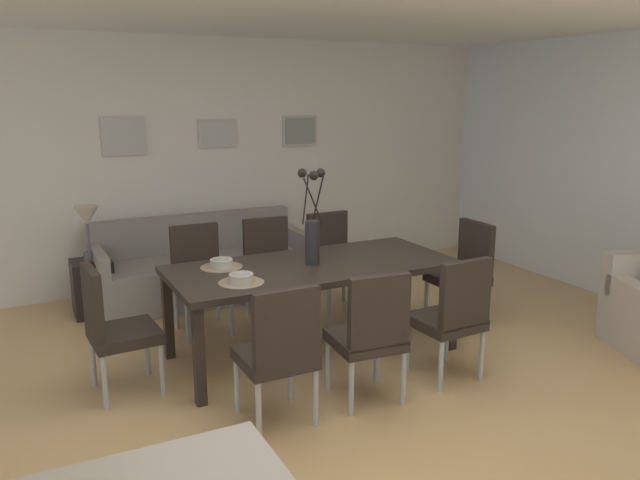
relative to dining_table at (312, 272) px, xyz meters
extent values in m
plane|color=tan|center=(-0.28, -0.90, -0.67)|extent=(9.00, 9.00, 0.00)
cube|color=silver|center=(-0.28, 2.35, 0.63)|extent=(9.00, 0.10, 2.60)
cube|color=black|center=(0.00, 0.00, 0.04)|extent=(2.20, 0.98, 0.05)
cube|color=black|center=(1.04, 0.43, -0.33)|extent=(0.07, 0.07, 0.69)
cube|color=black|center=(-1.04, 0.43, -0.33)|extent=(0.07, 0.07, 0.69)
cube|color=black|center=(1.04, -0.43, -0.33)|extent=(0.07, 0.07, 0.69)
cube|color=black|center=(-1.04, -0.43, -0.33)|extent=(0.07, 0.07, 0.69)
cube|color=black|center=(-0.67, -0.82, -0.25)|extent=(0.44, 0.44, 0.08)
cube|color=black|center=(-0.67, -1.01, 0.01)|extent=(0.42, 0.06, 0.48)
cylinder|color=#9EA0A5|center=(-0.48, -0.63, -0.48)|extent=(0.04, 0.04, 0.38)
cylinder|color=#9EA0A5|center=(-0.86, -0.64, -0.48)|extent=(0.04, 0.04, 0.38)
cylinder|color=#9EA0A5|center=(-0.48, -1.01, -0.48)|extent=(0.04, 0.04, 0.38)
cylinder|color=#9EA0A5|center=(-0.86, -1.02, -0.48)|extent=(0.04, 0.04, 0.38)
cube|color=black|center=(-0.64, 0.84, -0.25)|extent=(0.44, 0.44, 0.08)
cube|color=black|center=(-0.64, 1.03, 0.01)|extent=(0.42, 0.06, 0.48)
cylinder|color=#9EA0A5|center=(-0.83, 0.65, -0.48)|extent=(0.04, 0.04, 0.38)
cylinder|color=#9EA0A5|center=(-0.45, 0.64, -0.48)|extent=(0.04, 0.04, 0.38)
cylinder|color=#9EA0A5|center=(-0.83, 1.03, -0.48)|extent=(0.04, 0.04, 0.38)
cylinder|color=#9EA0A5|center=(-0.45, 1.02, -0.48)|extent=(0.04, 0.04, 0.38)
cube|color=black|center=(-0.01, -0.83, -0.25)|extent=(0.47, 0.47, 0.08)
cube|color=black|center=(-0.03, -1.02, 0.01)|extent=(0.42, 0.09, 0.48)
cylinder|color=#9EA0A5|center=(0.19, -0.66, -0.48)|extent=(0.04, 0.04, 0.38)
cylinder|color=#9EA0A5|center=(-0.19, -0.63, -0.48)|extent=(0.04, 0.04, 0.38)
cylinder|color=#9EA0A5|center=(0.16, -1.04, -0.48)|extent=(0.04, 0.04, 0.38)
cylinder|color=#9EA0A5|center=(-0.22, -1.01, -0.48)|extent=(0.04, 0.04, 0.38)
cube|color=black|center=(0.01, 0.83, -0.25)|extent=(0.46, 0.46, 0.08)
cube|color=black|center=(0.02, 1.02, 0.01)|extent=(0.42, 0.08, 0.48)
cylinder|color=#9EA0A5|center=(-0.18, 0.65, -0.48)|extent=(0.04, 0.04, 0.38)
cylinder|color=#9EA0A5|center=(0.20, 0.64, -0.48)|extent=(0.04, 0.04, 0.38)
cylinder|color=#9EA0A5|center=(-0.17, 1.03, -0.48)|extent=(0.04, 0.04, 0.38)
cylinder|color=#9EA0A5|center=(0.21, 1.02, -0.48)|extent=(0.04, 0.04, 0.38)
cube|color=black|center=(0.68, -0.80, -0.25)|extent=(0.46, 0.46, 0.08)
cube|color=black|center=(0.69, -0.99, 0.01)|extent=(0.42, 0.08, 0.48)
cylinder|color=#9EA0A5|center=(0.86, -0.60, -0.48)|extent=(0.04, 0.04, 0.38)
cylinder|color=#9EA0A5|center=(0.48, -0.62, -0.48)|extent=(0.04, 0.04, 0.38)
cylinder|color=#9EA0A5|center=(0.88, -0.98, -0.48)|extent=(0.04, 0.04, 0.38)
cylinder|color=#9EA0A5|center=(0.50, -1.00, -0.48)|extent=(0.04, 0.04, 0.38)
cube|color=black|center=(0.66, 0.82, -0.25)|extent=(0.45, 0.45, 0.08)
cube|color=black|center=(0.65, 1.01, 0.01)|extent=(0.42, 0.07, 0.48)
cylinder|color=#9EA0A5|center=(0.47, 0.62, -0.48)|extent=(0.04, 0.04, 0.38)
cylinder|color=#9EA0A5|center=(0.85, 0.63, -0.48)|extent=(0.04, 0.04, 0.38)
cylinder|color=#9EA0A5|center=(0.46, 1.00, -0.48)|extent=(0.04, 0.04, 0.38)
cylinder|color=#9EA0A5|center=(0.84, 1.01, -0.48)|extent=(0.04, 0.04, 0.38)
cube|color=black|center=(-1.44, -0.01, -0.25)|extent=(0.47, 0.47, 0.08)
cube|color=black|center=(-1.63, -0.02, 0.01)|extent=(0.09, 0.42, 0.48)
cylinder|color=#9EA0A5|center=(-1.23, -0.18, -0.48)|extent=(0.04, 0.04, 0.38)
cylinder|color=#9EA0A5|center=(-1.26, 0.20, -0.48)|extent=(0.04, 0.04, 0.38)
cylinder|color=#9EA0A5|center=(-1.61, -0.21, -0.48)|extent=(0.04, 0.04, 0.38)
cylinder|color=#9EA0A5|center=(-1.64, 0.17, -0.48)|extent=(0.04, 0.04, 0.38)
cube|color=black|center=(1.44, 0.01, -0.25)|extent=(0.44, 0.44, 0.08)
cube|color=black|center=(1.63, 0.01, 0.01)|extent=(0.06, 0.42, 0.48)
cylinder|color=#9EA0A5|center=(1.25, 0.20, -0.48)|extent=(0.04, 0.04, 0.38)
cylinder|color=#9EA0A5|center=(1.25, -0.18, -0.48)|extent=(0.04, 0.04, 0.38)
cylinder|color=#9EA0A5|center=(1.63, 0.20, -0.48)|extent=(0.04, 0.04, 0.38)
cylinder|color=#9EA0A5|center=(1.63, -0.18, -0.48)|extent=(0.04, 0.04, 0.38)
cylinder|color=#232326|center=(0.00, 0.00, 0.24)|extent=(0.11, 0.11, 0.34)
cylinder|color=black|center=(0.06, 0.02, 0.57)|extent=(0.05, 0.12, 0.37)
sphere|color=black|center=(0.09, 0.03, 0.77)|extent=(0.07, 0.07, 0.07)
cylinder|color=black|center=(-0.03, 0.05, 0.57)|extent=(0.08, 0.05, 0.38)
sphere|color=black|center=(-0.05, 0.08, 0.77)|extent=(0.07, 0.07, 0.07)
cylinder|color=black|center=(-0.02, -0.06, 0.57)|extent=(0.15, 0.06, 0.36)
sphere|color=black|center=(-0.03, -0.09, 0.77)|extent=(0.07, 0.07, 0.07)
cylinder|color=#7F705B|center=(-0.66, -0.22, 0.07)|extent=(0.32, 0.32, 0.01)
cylinder|color=#B2ADA3|center=(-0.66, -0.22, 0.10)|extent=(0.17, 0.17, 0.06)
cylinder|color=gray|center=(-0.66, -0.22, 0.12)|extent=(0.13, 0.13, 0.04)
cylinder|color=#7F705B|center=(-0.66, 0.22, 0.07)|extent=(0.32, 0.32, 0.01)
cylinder|color=#B2ADA3|center=(-0.66, 0.22, 0.10)|extent=(0.17, 0.17, 0.06)
cylinder|color=gray|center=(-0.66, 0.22, 0.12)|extent=(0.13, 0.13, 0.04)
cube|color=gray|center=(-0.36, 1.75, -0.46)|extent=(2.10, 0.84, 0.42)
cube|color=gray|center=(-0.36, 2.09, -0.06)|extent=(2.10, 0.16, 0.38)
cube|color=gray|center=(0.64, 1.75, -0.15)|extent=(0.10, 0.84, 0.20)
cube|color=gray|center=(-1.36, 1.75, -0.15)|extent=(0.10, 0.84, 0.20)
cube|color=black|center=(-1.43, 1.74, -0.41)|extent=(0.36, 0.36, 0.52)
cylinder|color=#4C4C51|center=(-1.43, 1.74, -0.11)|extent=(0.12, 0.12, 0.08)
cylinder|color=#4C4C51|center=(-1.43, 1.74, 0.07)|extent=(0.02, 0.02, 0.30)
cone|color=beige|center=(-1.43, 1.74, 0.27)|extent=(0.22, 0.22, 0.18)
cube|color=#ADA399|center=(2.25, -1.17, -0.18)|extent=(0.37, 0.68, 0.18)
cube|color=#B2ADA3|center=(-0.96, 2.28, 0.94)|extent=(0.43, 0.02, 0.38)
cube|color=#B2B2AD|center=(-0.96, 2.27, 0.94)|extent=(0.38, 0.01, 0.33)
cube|color=#B2ADA3|center=(0.00, 2.28, 0.94)|extent=(0.41, 0.02, 0.29)
cube|color=#B2B2AD|center=(0.00, 2.27, 0.94)|extent=(0.36, 0.01, 0.24)
cube|color=#B2ADA3|center=(0.96, 2.28, 0.94)|extent=(0.42, 0.02, 0.34)
cube|color=gray|center=(0.96, 2.27, 0.94)|extent=(0.37, 0.01, 0.29)
camera|label=1|loc=(-2.06, -4.21, 1.36)|focal=35.22mm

